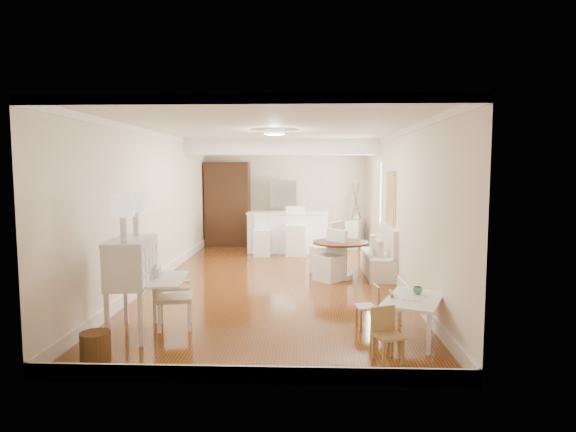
# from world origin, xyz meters

# --- Properties ---
(room) EXTENTS (9.00, 9.04, 2.82)m
(room) POSITION_xyz_m (0.04, 0.32, 1.98)
(room) COLOR brown
(room) RESTS_ON ground
(secretary_bureau) EXTENTS (1.07, 1.09, 1.24)m
(secretary_bureau) POSITION_xyz_m (-1.65, -3.11, 0.62)
(secretary_bureau) COLOR silver
(secretary_bureau) RESTS_ON ground
(gustavian_armchair) EXTENTS (0.58, 0.58, 0.85)m
(gustavian_armchair) POSITION_xyz_m (-1.18, -2.83, 0.42)
(gustavian_armchair) COLOR white
(gustavian_armchair) RESTS_ON ground
(wicker_basket) EXTENTS (0.41, 0.41, 0.33)m
(wicker_basket) POSITION_xyz_m (-1.75, -3.99, 0.16)
(wicker_basket) COLOR brown
(wicker_basket) RESTS_ON ground
(kids_table) EXTENTS (0.98, 1.20, 0.52)m
(kids_table) POSITION_xyz_m (1.89, -3.15, 0.26)
(kids_table) COLOR white
(kids_table) RESTS_ON ground
(kids_chair_a) EXTENTS (0.29, 0.29, 0.57)m
(kids_chair_a) POSITION_xyz_m (1.51, -3.03, 0.29)
(kids_chair_a) COLOR #A67D4B
(kids_chair_a) RESTS_ON ground
(kids_chair_b) EXTENTS (0.32, 0.32, 0.58)m
(kids_chair_b) POSITION_xyz_m (1.37, -2.73, 0.29)
(kids_chair_b) COLOR tan
(kids_chair_b) RESTS_ON ground
(kids_chair_c) EXTENTS (0.37, 0.37, 0.60)m
(kids_chair_c) POSITION_xyz_m (1.45, -3.89, 0.30)
(kids_chair_c) COLOR #AA864D
(kids_chair_c) RESTS_ON ground
(banquette) EXTENTS (0.52, 1.60, 0.98)m
(banquette) POSITION_xyz_m (1.99, 0.50, 0.49)
(banquette) COLOR silver
(banquette) RESTS_ON ground
(dining_table) EXTENTS (1.13, 1.13, 0.72)m
(dining_table) POSITION_xyz_m (1.23, 0.16, 0.36)
(dining_table) COLOR #4E2919
(dining_table) RESTS_ON ground
(slip_chair_near) EXTENTS (0.66, 0.66, 0.96)m
(slip_chair_near) POSITION_xyz_m (1.01, -0.01, 0.48)
(slip_chair_near) COLOR white
(slip_chair_near) RESTS_ON ground
(slip_chair_far) EXTENTS (0.71, 0.70, 1.06)m
(slip_chair_far) POSITION_xyz_m (0.98, 0.76, 0.53)
(slip_chair_far) COLOR white
(slip_chair_far) RESTS_ON ground
(breakfast_counter) EXTENTS (2.05, 0.65, 1.03)m
(breakfast_counter) POSITION_xyz_m (0.10, 3.10, 0.52)
(breakfast_counter) COLOR white
(breakfast_counter) RESTS_ON ground
(bar_stool_left) EXTENTS (0.42, 0.42, 1.02)m
(bar_stool_left) POSITION_xyz_m (-0.51, 2.58, 0.51)
(bar_stool_left) COLOR white
(bar_stool_left) RESTS_ON ground
(bar_stool_right) EXTENTS (0.50, 0.50, 1.19)m
(bar_stool_right) POSITION_xyz_m (0.30, 2.66, 0.60)
(bar_stool_right) COLOR white
(bar_stool_right) RESTS_ON ground
(pantry_cabinet) EXTENTS (1.20, 0.60, 2.30)m
(pantry_cabinet) POSITION_xyz_m (-1.60, 4.18, 1.15)
(pantry_cabinet) COLOR #381E11
(pantry_cabinet) RESTS_ON ground
(fridge) EXTENTS (0.75, 0.65, 1.80)m
(fridge) POSITION_xyz_m (0.30, 4.15, 0.90)
(fridge) COLOR silver
(fridge) RESTS_ON ground
(sideboard) EXTENTS (0.62, 0.87, 0.76)m
(sideboard) POSITION_xyz_m (1.89, 3.82, 0.38)
(sideboard) COLOR beige
(sideboard) RESTS_ON ground
(pencil_cup) EXTENTS (0.12, 0.12, 0.09)m
(pencil_cup) POSITION_xyz_m (1.98, -2.96, 0.57)
(pencil_cup) COLOR #589763
(pencil_cup) RESTS_ON kids_table
(branch_vase) EXTENTS (0.22, 0.22, 0.19)m
(branch_vase) POSITION_xyz_m (1.91, 3.81, 0.86)
(branch_vase) COLOR silver
(branch_vase) RESTS_ON sideboard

